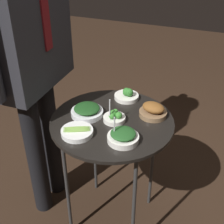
{
  "coord_description": "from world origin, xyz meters",
  "views": [
    {
      "loc": [
        -1.25,
        -0.47,
        1.67
      ],
      "look_at": [
        0.0,
        0.0,
        0.8
      ],
      "focal_mm": 50.0,
      "sensor_mm": 36.0,
      "label": 1
    }
  ],
  "objects_px": {
    "bowl_spinach_mid_right": "(87,111)",
    "bowl_broccoli_front_left": "(114,117)",
    "bowl_asparagus_far_rim": "(77,132)",
    "bowl_spinach_center": "(123,136)",
    "bowl_roast_back_left": "(153,111)",
    "waiter_figure": "(27,39)",
    "bowl_broccoli_mid_left": "(127,95)",
    "serving_cart": "(112,129)"
  },
  "relations": [
    {
      "from": "bowl_spinach_mid_right",
      "to": "bowl_broccoli_front_left",
      "type": "xyz_separation_m",
      "value": [
        -0.0,
        -0.15,
        -0.0
      ]
    },
    {
      "from": "bowl_asparagus_far_rim",
      "to": "bowl_spinach_center",
      "type": "height_order",
      "value": "bowl_spinach_center"
    },
    {
      "from": "bowl_spinach_mid_right",
      "to": "bowl_roast_back_left",
      "type": "bearing_deg",
      "value": -70.71
    },
    {
      "from": "bowl_broccoli_front_left",
      "to": "waiter_figure",
      "type": "xyz_separation_m",
      "value": [
        0.01,
        0.47,
        0.35
      ]
    },
    {
      "from": "bowl_broccoli_front_left",
      "to": "bowl_spinach_center",
      "type": "height_order",
      "value": "bowl_broccoli_front_left"
    },
    {
      "from": "bowl_broccoli_mid_left",
      "to": "bowl_broccoli_front_left",
      "type": "bearing_deg",
      "value": -176.71
    },
    {
      "from": "bowl_broccoli_mid_left",
      "to": "bowl_asparagus_far_rim",
      "type": "bearing_deg",
      "value": 164.17
    },
    {
      "from": "serving_cart",
      "to": "waiter_figure",
      "type": "relative_size",
      "value": 0.42
    },
    {
      "from": "serving_cart",
      "to": "bowl_roast_back_left",
      "type": "bearing_deg",
      "value": -58.15
    },
    {
      "from": "bowl_broccoli_front_left",
      "to": "bowl_asparagus_far_rim",
      "type": "bearing_deg",
      "value": 142.88
    },
    {
      "from": "serving_cart",
      "to": "bowl_broccoli_mid_left",
      "type": "bearing_deg",
      "value": -0.05
    },
    {
      "from": "bowl_roast_back_left",
      "to": "waiter_figure",
      "type": "distance_m",
      "value": 0.74
    },
    {
      "from": "serving_cart",
      "to": "bowl_broccoli_front_left",
      "type": "bearing_deg",
      "value": -95.53
    },
    {
      "from": "serving_cart",
      "to": "bowl_broccoli_front_left",
      "type": "relative_size",
      "value": 5.38
    },
    {
      "from": "bowl_broccoli_front_left",
      "to": "bowl_broccoli_mid_left",
      "type": "bearing_deg",
      "value": 3.29
    },
    {
      "from": "bowl_broccoli_mid_left",
      "to": "bowl_spinach_center",
      "type": "distance_m",
      "value": 0.4
    },
    {
      "from": "bowl_broccoli_mid_left",
      "to": "bowl_roast_back_left",
      "type": "xyz_separation_m",
      "value": [
        -0.12,
        -0.19,
        0.01
      ]
    },
    {
      "from": "bowl_spinach_mid_right",
      "to": "bowl_spinach_center",
      "type": "height_order",
      "value": "bowl_spinach_center"
    },
    {
      "from": "serving_cart",
      "to": "waiter_figure",
      "type": "xyz_separation_m",
      "value": [
        0.01,
        0.46,
        0.43
      ]
    },
    {
      "from": "serving_cart",
      "to": "bowl_broccoli_front_left",
      "type": "distance_m",
      "value": 0.08
    },
    {
      "from": "serving_cart",
      "to": "bowl_broccoli_mid_left",
      "type": "xyz_separation_m",
      "value": [
        0.24,
        -0.0,
        0.08
      ]
    },
    {
      "from": "bowl_roast_back_left",
      "to": "serving_cart",
      "type": "bearing_deg",
      "value": 121.85
    },
    {
      "from": "bowl_spinach_mid_right",
      "to": "bowl_spinach_center",
      "type": "distance_m",
      "value": 0.29
    },
    {
      "from": "bowl_broccoli_front_left",
      "to": "bowl_roast_back_left",
      "type": "bearing_deg",
      "value": -55.83
    },
    {
      "from": "bowl_asparagus_far_rim",
      "to": "bowl_broccoli_mid_left",
      "type": "distance_m",
      "value": 0.42
    },
    {
      "from": "bowl_broccoli_mid_left",
      "to": "bowl_roast_back_left",
      "type": "relative_size",
      "value": 0.96
    },
    {
      "from": "bowl_spinach_mid_right",
      "to": "bowl_roast_back_left",
      "type": "distance_m",
      "value": 0.35
    },
    {
      "from": "bowl_broccoli_mid_left",
      "to": "bowl_spinach_center",
      "type": "bearing_deg",
      "value": -163.98
    },
    {
      "from": "bowl_asparagus_far_rim",
      "to": "bowl_roast_back_left",
      "type": "distance_m",
      "value": 0.42
    },
    {
      "from": "bowl_asparagus_far_rim",
      "to": "waiter_figure",
      "type": "relative_size",
      "value": 0.09
    },
    {
      "from": "serving_cart",
      "to": "bowl_asparagus_far_rim",
      "type": "height_order",
      "value": "bowl_asparagus_far_rim"
    },
    {
      "from": "bowl_broccoli_mid_left",
      "to": "bowl_spinach_center",
      "type": "relative_size",
      "value": 0.93
    },
    {
      "from": "serving_cart",
      "to": "bowl_asparagus_far_rim",
      "type": "distance_m",
      "value": 0.22
    },
    {
      "from": "bowl_broccoli_front_left",
      "to": "bowl_spinach_center",
      "type": "xyz_separation_m",
      "value": [
        -0.14,
        -0.1,
        0.0
      ]
    },
    {
      "from": "bowl_asparagus_far_rim",
      "to": "bowl_broccoli_front_left",
      "type": "xyz_separation_m",
      "value": [
        0.17,
        -0.13,
        0.01
      ]
    },
    {
      "from": "bowl_asparagus_far_rim",
      "to": "bowl_spinach_mid_right",
      "type": "xyz_separation_m",
      "value": [
        0.17,
        0.03,
        0.01
      ]
    },
    {
      "from": "bowl_spinach_mid_right",
      "to": "waiter_figure",
      "type": "distance_m",
      "value": 0.47
    },
    {
      "from": "serving_cart",
      "to": "waiter_figure",
      "type": "distance_m",
      "value": 0.63
    },
    {
      "from": "waiter_figure",
      "to": "bowl_asparagus_far_rim",
      "type": "bearing_deg",
      "value": -117.95
    },
    {
      "from": "serving_cart",
      "to": "bowl_broccoli_front_left",
      "type": "xyz_separation_m",
      "value": [
        -0.0,
        -0.01,
        0.08
      ]
    },
    {
      "from": "bowl_broccoli_front_left",
      "to": "waiter_figure",
      "type": "bearing_deg",
      "value": 88.83
    },
    {
      "from": "serving_cart",
      "to": "bowl_broccoli_mid_left",
      "type": "relative_size",
      "value": 5.39
    }
  ]
}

